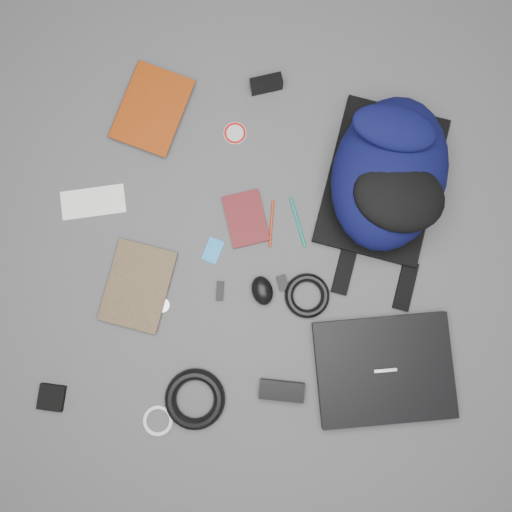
# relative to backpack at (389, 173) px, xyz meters

# --- Properties ---
(ground) EXTENTS (4.00, 4.00, 0.00)m
(ground) POSITION_rel_backpack_xyz_m (-0.36, -0.26, -0.11)
(ground) COLOR #4F4F51
(ground) RESTS_ON ground
(backpack) EXTENTS (0.43, 0.56, 0.21)m
(backpack) POSITION_rel_backpack_xyz_m (0.00, 0.00, 0.00)
(backpack) COLOR black
(backpack) RESTS_ON ground
(laptop) EXTENTS (0.44, 0.37, 0.04)m
(laptop) POSITION_rel_backpack_xyz_m (0.04, -0.57, -0.09)
(laptop) COLOR black
(laptop) RESTS_ON ground
(textbook_red) EXTENTS (0.26, 0.30, 0.03)m
(textbook_red) POSITION_rel_backpack_xyz_m (-0.81, 0.19, -0.09)
(textbook_red) COLOR maroon
(textbook_red) RESTS_ON ground
(comic_book) EXTENTS (0.22, 0.28, 0.02)m
(comic_book) POSITION_rel_backpack_xyz_m (-0.80, -0.36, -0.10)
(comic_book) COLOR #AC820C
(comic_book) RESTS_ON ground
(envelope) EXTENTS (0.21, 0.13, 0.00)m
(envelope) POSITION_rel_backpack_xyz_m (-0.88, -0.13, -0.10)
(envelope) COLOR white
(envelope) RESTS_ON ground
(dvd_case) EXTENTS (0.16, 0.19, 0.01)m
(dvd_case) POSITION_rel_backpack_xyz_m (-0.40, -0.15, -0.10)
(dvd_case) COLOR #470D10
(dvd_case) RESTS_ON ground
(compact_camera) EXTENTS (0.10, 0.06, 0.05)m
(compact_camera) POSITION_rel_backpack_xyz_m (-0.37, 0.27, -0.08)
(compact_camera) COLOR black
(compact_camera) RESTS_ON ground
(sticker_disc) EXTENTS (0.09, 0.09, 0.00)m
(sticker_disc) POSITION_rel_backpack_xyz_m (-0.46, 0.12, -0.10)
(sticker_disc) COLOR silver
(sticker_disc) RESTS_ON ground
(pen_teal) EXTENTS (0.06, 0.15, 0.01)m
(pen_teal) POSITION_rel_backpack_xyz_m (-0.24, -0.15, -0.10)
(pen_teal) COLOR #0D7662
(pen_teal) RESTS_ON ground
(pen_red) EXTENTS (0.01, 0.14, 0.01)m
(pen_red) POSITION_rel_backpack_xyz_m (-0.32, -0.16, -0.10)
(pen_red) COLOR #AE2B0D
(pen_red) RESTS_ON ground
(id_badge) EXTENTS (0.07, 0.08, 0.00)m
(id_badge) POSITION_rel_backpack_xyz_m (-0.50, -0.25, -0.10)
(id_badge) COLOR #1C81D7
(id_badge) RESTS_ON ground
(usb_black) EXTENTS (0.02, 0.06, 0.01)m
(usb_black) POSITION_rel_backpack_xyz_m (-0.46, -0.37, -0.10)
(usb_black) COLOR black
(usb_black) RESTS_ON ground
(key_fob) EXTENTS (0.04, 0.05, 0.01)m
(key_fob) POSITION_rel_backpack_xyz_m (-0.28, -0.33, -0.10)
(key_fob) COLOR black
(key_fob) RESTS_ON ground
(mouse) EXTENTS (0.09, 0.10, 0.05)m
(mouse) POSITION_rel_backpack_xyz_m (-0.34, -0.36, -0.08)
(mouse) COLOR black
(mouse) RESTS_ON ground
(headphone_left) EXTENTS (0.06, 0.06, 0.01)m
(headphone_left) POSITION_rel_backpack_xyz_m (-0.66, -0.44, -0.10)
(headphone_left) COLOR silver
(headphone_left) RESTS_ON ground
(headphone_right) EXTENTS (0.06, 0.06, 0.01)m
(headphone_right) POSITION_rel_backpack_xyz_m (-0.63, -0.43, -0.10)
(headphone_right) COLOR #B7B7BA
(headphone_right) RESTS_ON ground
(cable_coil) EXTENTS (0.16, 0.16, 0.03)m
(cable_coil) POSITION_rel_backpack_xyz_m (-0.20, -0.37, -0.09)
(cable_coil) COLOR black
(cable_coil) RESTS_ON ground
(power_brick) EXTENTS (0.13, 0.06, 0.03)m
(power_brick) POSITION_rel_backpack_xyz_m (-0.26, -0.65, -0.09)
(power_brick) COLOR black
(power_brick) RESTS_ON ground
(power_cord_coil) EXTENTS (0.19, 0.19, 0.03)m
(power_cord_coil) POSITION_rel_backpack_xyz_m (-0.51, -0.70, -0.09)
(power_cord_coil) COLOR black
(power_cord_coil) RESTS_ON ground
(pouch) EXTENTS (0.08, 0.08, 0.02)m
(pouch) POSITION_rel_backpack_xyz_m (-0.93, -0.73, -0.10)
(pouch) COLOR black
(pouch) RESTS_ON ground
(white_cable_coil) EXTENTS (0.10, 0.10, 0.01)m
(white_cable_coil) POSITION_rel_backpack_xyz_m (-0.61, -0.77, -0.10)
(white_cable_coil) COLOR white
(white_cable_coil) RESTS_ON ground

